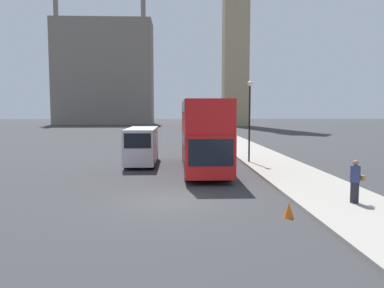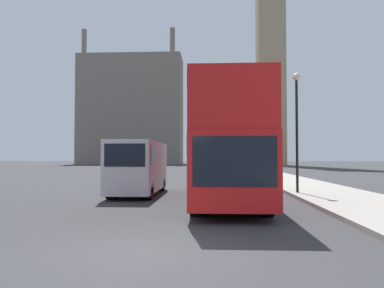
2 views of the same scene
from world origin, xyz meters
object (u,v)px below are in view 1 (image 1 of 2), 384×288
red_double_decker_bus (203,132)px  street_lamp (250,109)px  pedestrian (355,181)px  white_van (142,145)px

red_double_decker_bus → street_lamp: 4.48m
red_double_decker_bus → pedestrian: (5.28, -9.39, -1.42)m
red_double_decker_bus → white_van: size_ratio=1.80×
street_lamp → white_van: bearing=-179.7°
pedestrian → street_lamp: 12.37m
red_double_decker_bus → white_van: bearing=149.0°
white_van → street_lamp: 7.92m
white_van → pedestrian: bearing=-51.6°
red_double_decker_bus → white_van: 4.88m
red_double_decker_bus → white_van: red_double_decker_bus is taller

